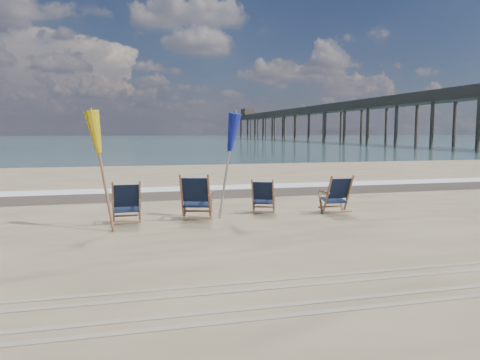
{
  "coord_description": "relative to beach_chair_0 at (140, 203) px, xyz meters",
  "views": [
    {
      "loc": [
        -2.66,
        -7.99,
        1.99
      ],
      "look_at": [
        0.0,
        2.2,
        0.9
      ],
      "focal_mm": 35.0,
      "sensor_mm": 36.0,
      "label": 1
    }
  ],
  "objects": [
    {
      "name": "ocean",
      "position": [
        2.24,
        125.95,
        -0.49
      ],
      "size": [
        400.0,
        400.0,
        0.0
      ],
      "primitive_type": "plane",
      "color": "#395A60",
      "rests_on": "ground"
    },
    {
      "name": "surf_foam",
      "position": [
        2.24,
        6.25,
        -0.49
      ],
      "size": [
        200.0,
        1.4,
        0.01
      ],
      "primitive_type": "cube",
      "color": "silver",
      "rests_on": "ground"
    },
    {
      "name": "wet_sand_strip",
      "position": [
        2.24,
        4.75,
        -0.49
      ],
      "size": [
        200.0,
        2.6,
        0.0
      ],
      "primitive_type": "cube",
      "color": "#42362A",
      "rests_on": "ground"
    },
    {
      "name": "tire_tracks",
      "position": [
        2.24,
        -4.85,
        -0.48
      ],
      "size": [
        80.0,
        1.3,
        0.01
      ],
      "primitive_type": null,
      "color": "gray",
      "rests_on": "ground"
    },
    {
      "name": "beach_chair_0",
      "position": [
        0.0,
        0.0,
        0.0
      ],
      "size": [
        0.63,
        0.71,
        0.98
      ],
      "primitive_type": null,
      "rotation": [
        0.0,
        0.0,
        3.14
      ],
      "color": "black",
      "rests_on": "ground"
    },
    {
      "name": "beach_chair_1",
      "position": [
        1.5,
        -0.0,
        0.05
      ],
      "size": [
        0.89,
        0.95,
        1.08
      ],
      "primitive_type": null,
      "rotation": [
        0.0,
        0.0,
        2.85
      ],
      "color": "black",
      "rests_on": "ground"
    },
    {
      "name": "beach_chair_2",
      "position": [
        3.14,
        0.46,
        -0.05
      ],
      "size": [
        0.77,
        0.81,
        0.88
      ],
      "primitive_type": null,
      "rotation": [
        0.0,
        0.0,
        2.74
      ],
      "color": "black",
      "rests_on": "ground"
    },
    {
      "name": "beach_chair_3",
      "position": [
        4.91,
        0.04,
        -0.0
      ],
      "size": [
        0.63,
        0.71,
        0.98
      ],
      "primitive_type": null,
      "rotation": [
        0.0,
        0.0,
        3.15
      ],
      "color": "black",
      "rests_on": "ground"
    },
    {
      "name": "umbrella_yellow",
      "position": [
        -0.72,
        -0.35,
        1.4
      ],
      "size": [
        0.3,
        0.3,
        2.43
      ],
      "color": "#8E5F3F",
      "rests_on": "ground"
    },
    {
      "name": "umbrella_blue",
      "position": [
        1.97,
        0.3,
        1.38
      ],
      "size": [
        0.3,
        0.3,
        2.41
      ],
      "color": "#A5A5AD",
      "rests_on": "ground"
    },
    {
      "name": "fishing_pier",
      "position": [
        40.24,
        71.95,
        4.16
      ],
      "size": [
        4.4,
        140.0,
        9.3
      ],
      "primitive_type": null,
      "color": "#4C4137",
      "rests_on": "ground"
    }
  ]
}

